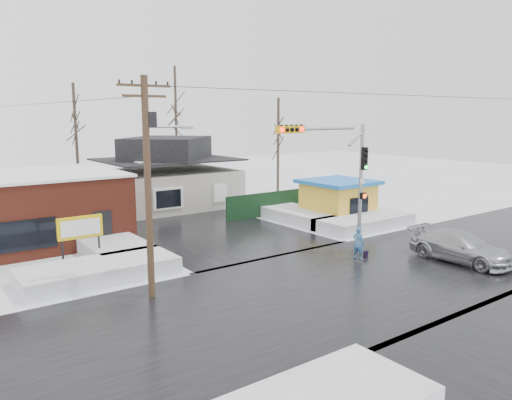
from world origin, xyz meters
TOP-DOWN VIEW (x-y plane):
  - ground at (0.00, 0.00)m, footprint 120.00×120.00m
  - road_ns at (0.00, 0.00)m, footprint 10.00×120.00m
  - road_ew at (0.00, 0.00)m, footprint 120.00×10.00m
  - snowbank_nw at (-9.00, 7.00)m, footprint 7.00×3.00m
  - snowbank_ne at (9.00, 7.00)m, footprint 7.00×3.00m
  - snowbank_nside_w at (-7.00, 12.00)m, footprint 3.00×8.00m
  - snowbank_nside_e at (7.00, 12.00)m, footprint 3.00×8.00m
  - traffic_signal at (2.43, 2.97)m, footprint 6.05×0.68m
  - utility_pole at (-7.93, 3.50)m, footprint 3.15×0.44m
  - brick_building at (-11.00, 15.99)m, footprint 12.20×8.20m
  - marquee_sign at (-9.00, 9.49)m, footprint 2.20×0.21m
  - house at (2.00, 22.00)m, footprint 10.40×8.40m
  - kiosk at (9.50, 9.99)m, footprint 4.60×4.60m
  - fence at (6.50, 14.00)m, footprint 8.00×0.12m
  - tree_far_left at (-4.00, 26.00)m, footprint 3.00×3.00m
  - tree_far_mid at (6.00, 28.00)m, footprint 3.00×3.00m
  - tree_far_right at (12.00, 20.00)m, footprint 3.00×3.00m
  - pedestrian at (3.06, 2.18)m, footprint 0.58×0.72m
  - car at (6.95, -1.25)m, footprint 2.28×5.36m
  - shopping_bag at (3.61, 2.12)m, footprint 0.29×0.16m

SIDE VIEW (x-z plane):
  - ground at x=0.00m, z-range 0.00..0.00m
  - road_ns at x=0.00m, z-range 0.00..0.02m
  - road_ew at x=0.00m, z-range 0.00..0.02m
  - shopping_bag at x=3.61m, z-range 0.00..0.35m
  - snowbank_nw at x=-9.00m, z-range 0.00..0.80m
  - snowbank_ne at x=9.00m, z-range 0.00..0.80m
  - snowbank_nside_w at x=-7.00m, z-range 0.00..0.80m
  - snowbank_nside_e at x=7.00m, z-range 0.00..0.80m
  - car at x=6.95m, z-range 0.00..1.54m
  - pedestrian at x=3.06m, z-range 0.00..1.71m
  - fence at x=6.50m, z-range 0.00..1.80m
  - kiosk at x=9.50m, z-range 0.03..2.90m
  - marquee_sign at x=-9.00m, z-range 0.65..3.20m
  - brick_building at x=-11.00m, z-range 0.01..4.14m
  - house at x=2.00m, z-range -0.26..5.50m
  - traffic_signal at x=2.43m, z-range 1.04..8.04m
  - utility_pole at x=-7.93m, z-range 0.61..9.61m
  - tree_far_right at x=12.00m, z-range 2.66..11.66m
  - tree_far_left at x=-4.00m, z-range 2.95..12.95m
  - tree_far_mid at x=6.00m, z-range 3.54..15.54m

